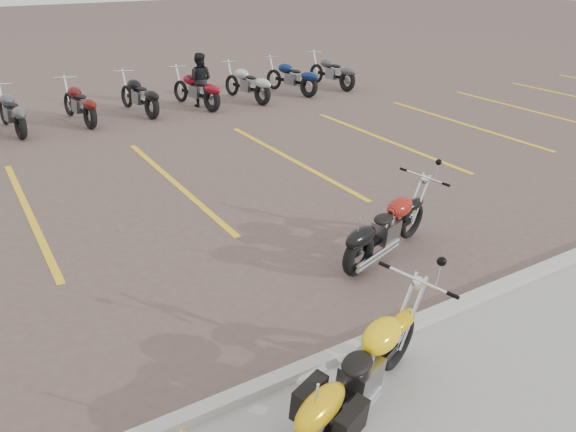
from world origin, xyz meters
The scene contains 7 objects.
ground centered at (0.00, 0.00, 0.00)m, with size 100.00×100.00×0.00m, color brown.
curb centered at (0.00, -2.00, 0.06)m, with size 60.00×0.18×0.12m, color #ADAAA3.
parking_stripes centered at (0.00, 4.00, 0.00)m, with size 38.00×5.50×0.01m, color yellow, non-canonical shape.
yellow_cruiser centered at (-0.72, -2.72, 0.45)m, with size 2.10×0.94×0.91m.
flame_cruiser centered at (1.56, -0.43, 0.43)m, with size 2.03×0.76×0.86m.
person_b centered at (2.92, 9.41, 0.77)m, with size 0.75×0.59×1.55m, color black.
bg_bike_row centered at (-0.57, 9.35, 0.55)m, with size 17.46×2.08×1.10m.
Camera 1 is at (-3.47, -5.97, 4.12)m, focal length 35.00 mm.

